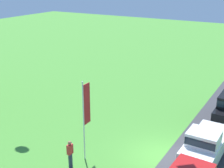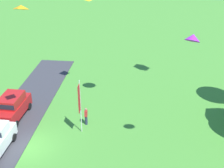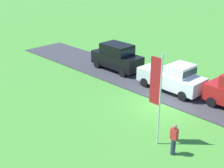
{
  "view_description": "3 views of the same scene",
  "coord_description": "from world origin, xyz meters",
  "px_view_note": "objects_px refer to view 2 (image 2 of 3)",
  "views": [
    {
      "loc": [
        -15.86,
        -6.09,
        10.59
      ],
      "look_at": [
        -0.19,
        3.19,
        4.22
      ],
      "focal_mm": 50.0,
      "sensor_mm": 36.0,
      "label": 1
    },
    {
      "loc": [
        19.54,
        8.78,
        16.09
      ],
      "look_at": [
        -0.81,
        6.57,
        5.71
      ],
      "focal_mm": 50.0,
      "sensor_mm": 36.0,
      "label": 2
    },
    {
      "loc": [
        -10.9,
        15.35,
        9.29
      ],
      "look_at": [
        1.28,
        3.31,
        2.19
      ],
      "focal_mm": 50.0,
      "sensor_mm": 36.0,
      "label": 3
    }
  ],
  "objects_px": {
    "flag_banner": "(80,102)",
    "car_suv_by_flagpole": "(12,106)",
    "kite_diamond_over_trees": "(21,7)",
    "kite_delta_trailing_tail": "(193,37)",
    "person_watching_sky": "(86,116)"
  },
  "relations": [
    {
      "from": "kite_diamond_over_trees",
      "to": "car_suv_by_flagpole",
      "type": "bearing_deg",
      "value": -136.77
    },
    {
      "from": "kite_delta_trailing_tail",
      "to": "flag_banner",
      "type": "bearing_deg",
      "value": -108.28
    },
    {
      "from": "car_suv_by_flagpole",
      "to": "person_watching_sky",
      "type": "distance_m",
      "value": 6.99
    },
    {
      "from": "car_suv_by_flagpole",
      "to": "kite_delta_trailing_tail",
      "type": "distance_m",
      "value": 17.7
    },
    {
      "from": "car_suv_by_flagpole",
      "to": "kite_diamond_over_trees",
      "type": "height_order",
      "value": "kite_diamond_over_trees"
    },
    {
      "from": "car_suv_by_flagpole",
      "to": "kite_delta_trailing_tail",
      "type": "height_order",
      "value": "kite_delta_trailing_tail"
    },
    {
      "from": "flag_banner",
      "to": "car_suv_by_flagpole",
      "type": "bearing_deg",
      "value": -104.21
    },
    {
      "from": "flag_banner",
      "to": "kite_diamond_over_trees",
      "type": "distance_m",
      "value": 9.06
    },
    {
      "from": "person_watching_sky",
      "to": "flag_banner",
      "type": "xyz_separation_m",
      "value": [
        1.37,
        -0.2,
        2.28
      ]
    },
    {
      "from": "person_watching_sky",
      "to": "kite_delta_trailing_tail",
      "type": "height_order",
      "value": "kite_delta_trailing_tail"
    },
    {
      "from": "flag_banner",
      "to": "kite_delta_trailing_tail",
      "type": "relative_size",
      "value": 5.06
    },
    {
      "from": "kite_diamond_over_trees",
      "to": "kite_delta_trailing_tail",
      "type": "xyz_separation_m",
      "value": [
        0.4,
        11.11,
        -1.54
      ]
    },
    {
      "from": "car_suv_by_flagpole",
      "to": "kite_diamond_over_trees",
      "type": "distance_m",
      "value": 11.49
    },
    {
      "from": "kite_diamond_over_trees",
      "to": "person_watching_sky",
      "type": "bearing_deg",
      "value": 138.59
    },
    {
      "from": "flag_banner",
      "to": "kite_diamond_over_trees",
      "type": "xyz_separation_m",
      "value": [
        2.28,
        -3.01,
        8.23
      ]
    }
  ]
}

